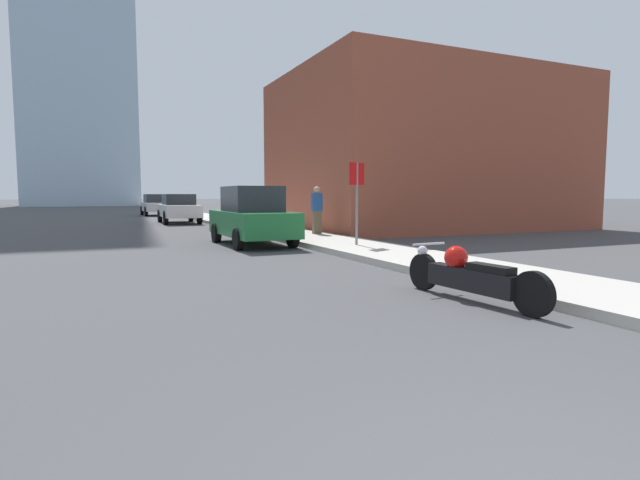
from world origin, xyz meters
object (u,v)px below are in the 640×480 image
(parked_car_green, at_px, (252,217))
(stop_sign, at_px, (357,189))
(motorcycle, at_px, (469,275))
(parked_car_white, at_px, (179,208))
(pedestrian, at_px, (317,210))
(parked_car_silver, at_px, (156,205))

(parked_car_green, relative_size, stop_sign, 1.86)
(motorcycle, distance_m, parked_car_white, 22.04)
(parked_car_white, bearing_deg, pedestrian, -74.78)
(parked_car_green, relative_size, pedestrian, 2.49)
(motorcycle, height_order, pedestrian, pedestrian)
(parked_car_green, height_order, parked_car_silver, parked_car_green)
(parked_car_green, xyz_separation_m, parked_car_white, (-0.21, 12.99, -0.05))
(parked_car_white, distance_m, parked_car_silver, 11.09)
(motorcycle, bearing_deg, parked_car_silver, 86.96)
(parked_car_white, relative_size, pedestrian, 2.71)
(motorcycle, relative_size, parked_car_silver, 0.60)
(parked_car_green, distance_m, parked_car_white, 12.99)
(motorcycle, xyz_separation_m, parked_car_green, (-0.48, 9.04, 0.48))
(motorcycle, distance_m, parked_car_green, 9.06)
(motorcycle, xyz_separation_m, parked_car_silver, (-0.67, 33.12, 0.43))
(parked_car_white, height_order, stop_sign, stop_sign)
(parked_car_green, bearing_deg, stop_sign, -50.74)
(parked_car_white, height_order, parked_car_silver, parked_car_silver)
(parked_car_white, xyz_separation_m, pedestrian, (2.98, -11.56, 0.19))
(stop_sign, bearing_deg, pedestrian, 81.48)
(parked_car_green, distance_m, pedestrian, 3.13)
(motorcycle, height_order, parked_car_silver, parked_car_silver)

